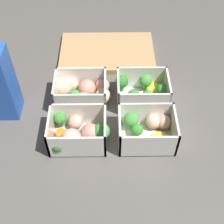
{
  "coord_description": "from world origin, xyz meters",
  "views": [
    {
      "loc": [
        -0.01,
        -0.5,
        0.61
      ],
      "look_at": [
        0.0,
        0.0,
        0.03
      ],
      "focal_mm": 50.0,
      "sensor_mm": 36.0,
      "label": 1
    }
  ],
  "objects_px": {
    "container_near_left": "(79,132)",
    "container_far_left": "(82,92)",
    "container_near_right": "(148,128)",
    "container_far_right": "(143,91)"
  },
  "relations": [
    {
      "from": "container_far_right",
      "to": "container_near_right",
      "type": "bearing_deg",
      "value": -88.82
    },
    {
      "from": "container_near_left",
      "to": "container_far_left",
      "type": "height_order",
      "value": "same"
    },
    {
      "from": "container_near_left",
      "to": "container_far_right",
      "type": "height_order",
      "value": "same"
    },
    {
      "from": "container_near_left",
      "to": "container_far_right",
      "type": "distance_m",
      "value": 0.21
    },
    {
      "from": "container_near_left",
      "to": "container_far_left",
      "type": "bearing_deg",
      "value": 89.25
    },
    {
      "from": "container_near_left",
      "to": "container_near_right",
      "type": "height_order",
      "value": "same"
    },
    {
      "from": "container_near_left",
      "to": "container_near_right",
      "type": "relative_size",
      "value": 1.03
    },
    {
      "from": "container_near_left",
      "to": "container_far_left",
      "type": "xyz_separation_m",
      "value": [
        0.0,
        0.13,
        -0.0
      ]
    },
    {
      "from": "container_near_left",
      "to": "container_far_right",
      "type": "bearing_deg",
      "value": 39.66
    },
    {
      "from": "container_near_left",
      "to": "container_near_right",
      "type": "xyz_separation_m",
      "value": [
        0.16,
        0.01,
        -0.0
      ]
    }
  ]
}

